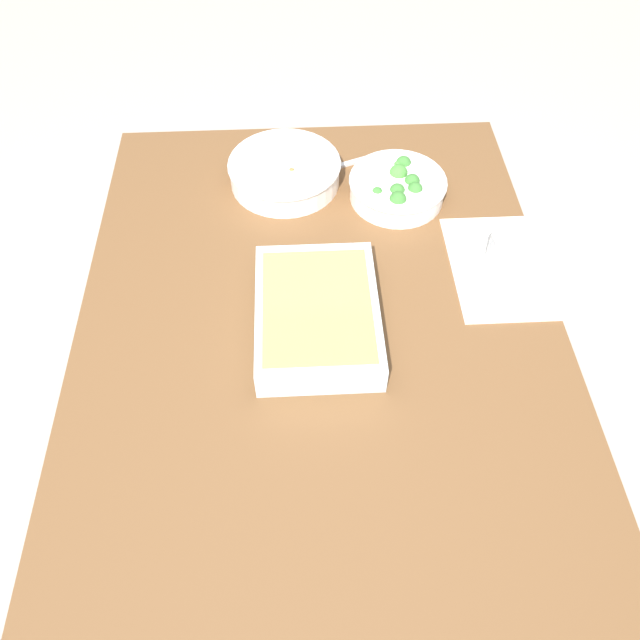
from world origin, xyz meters
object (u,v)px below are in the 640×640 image
broccoli_bowl (398,187)px  baking_dish (317,314)px  drink_cup (506,254)px  spoon_by_stew (329,168)px  stew_bowl (285,171)px

broccoli_bowl → baking_dish: 0.39m
drink_cup → spoon_by_stew: drink_cup is taller
broccoli_bowl → drink_cup: bearing=-140.0°
baking_dish → stew_bowl: bearing=7.3°
stew_bowl → baking_dish: size_ratio=0.83×
stew_bowl → baking_dish: bearing=-172.7°
stew_bowl → broccoli_bowl: (-0.06, -0.24, -0.00)m
spoon_by_stew → baking_dish: bearing=173.9°
baking_dish → spoon_by_stew: size_ratio=1.76×
baking_dish → spoon_by_stew: bearing=-6.1°
drink_cup → baking_dish: bearing=108.9°
drink_cup → spoon_by_stew: (0.32, 0.33, -0.03)m
baking_dish → drink_cup: drink_cup is taller
drink_cup → spoon_by_stew: 0.46m
baking_dish → drink_cup: (0.13, -0.37, 0.00)m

